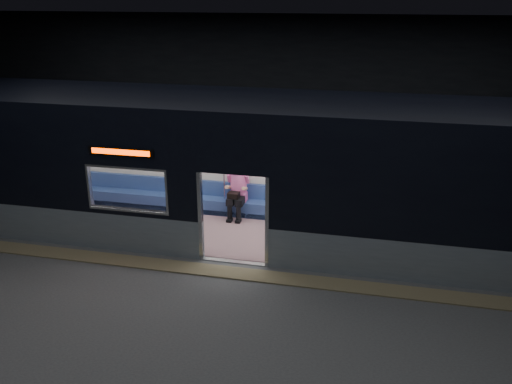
% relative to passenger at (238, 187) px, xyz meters
% --- Properties ---
extents(station_floor, '(24.00, 14.00, 0.01)m').
position_rel_passenger_xyz_m(station_floor, '(0.56, -3.55, -0.85)').
color(station_floor, '#47494C').
rests_on(station_floor, ground).
extents(station_envelope, '(24.00, 14.00, 5.00)m').
position_rel_passenger_xyz_m(station_envelope, '(0.56, -3.55, 2.82)').
color(station_envelope, black).
rests_on(station_envelope, station_floor).
extents(tactile_strip, '(22.80, 0.50, 0.03)m').
position_rel_passenger_xyz_m(tactile_strip, '(0.56, -3.00, -0.83)').
color(tactile_strip, '#8C7F59').
rests_on(tactile_strip, station_floor).
extents(metro_car, '(18.00, 3.04, 3.35)m').
position_rel_passenger_xyz_m(metro_car, '(0.56, -1.00, 1.00)').
color(metro_car, gray).
rests_on(metro_car, station_floor).
extents(passenger, '(0.47, 0.78, 1.49)m').
position_rel_passenger_xyz_m(passenger, '(0.00, 0.00, 0.00)').
color(passenger, black).
rests_on(passenger, metro_car).
extents(handbag, '(0.35, 0.32, 0.14)m').
position_rel_passenger_xyz_m(handbag, '(-0.05, -0.26, -0.15)').
color(handbag, black).
rests_on(handbag, passenger).
extents(transit_map, '(1.06, 0.03, 0.69)m').
position_rel_passenger_xyz_m(transit_map, '(4.45, 0.31, 0.65)').
color(transit_map, white).
rests_on(transit_map, metro_car).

